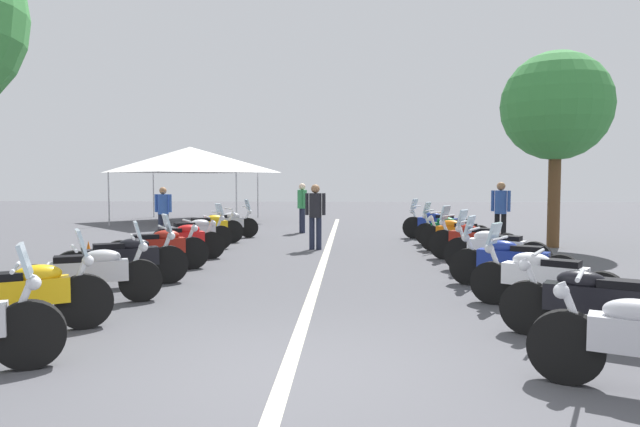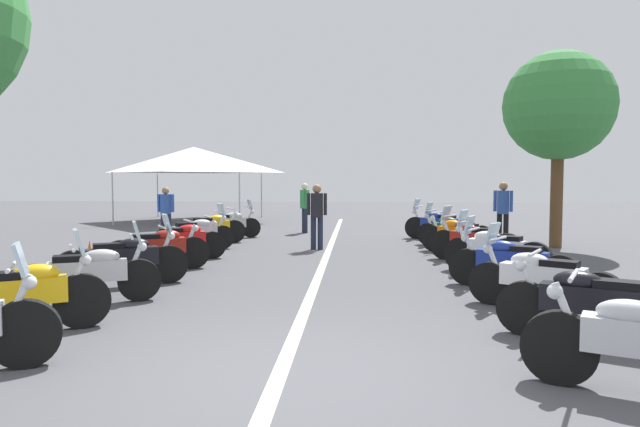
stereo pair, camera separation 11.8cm
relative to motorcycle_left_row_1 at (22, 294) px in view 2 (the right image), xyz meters
name	(u,v)px [view 2 (the right image)]	position (x,y,z in m)	size (l,w,h in m)	color
ground_plane	(278,377)	(-1.25, -3.21, -0.48)	(80.00, 80.00, 0.00)	#4C4C51
lane_centre_stripe	(322,266)	(5.38, -3.21, -0.47)	(27.80, 0.16, 0.01)	beige
motorcycle_left_row_1	(22,294)	(0.00, 0.00, 0.00)	(1.16, 1.81, 1.23)	black
motorcycle_left_row_2	(90,273)	(1.60, -0.05, -0.01)	(1.04, 1.92, 1.21)	black
motorcycle_left_row_3	(125,259)	(2.99, 0.02, 0.00)	(1.22, 1.98, 1.22)	black
motorcycle_left_row_4	(159,248)	(4.60, 0.00, -0.01)	(1.16, 1.84, 1.01)	black
motorcycle_left_row_5	(182,240)	(6.11, 0.00, -0.02)	(1.06, 1.86, 0.99)	black
motorcycle_left_row_6	(196,233)	(7.79, 0.17, -0.01)	(1.29, 1.80, 1.20)	black
motorcycle_left_row_7	(211,228)	(9.30, 0.17, -0.02)	(1.19, 1.80, 1.01)	black
motorcycle_left_row_8	(229,223)	(10.86, 0.01, -0.02)	(1.02, 1.91, 1.20)	black
motorcycle_right_row_1	(593,304)	(0.02, -6.54, -0.02)	(1.15, 1.95, 1.00)	black
motorcycle_right_row_2	(540,278)	(1.62, -6.47, -0.01)	(1.28, 1.82, 1.20)	black
motorcycle_right_row_3	(510,261)	(3.18, -6.47, -0.01)	(1.13, 1.95, 1.20)	black
motorcycle_right_row_4	(495,250)	(4.67, -6.58, 0.00)	(1.20, 1.85, 1.23)	black
motorcycle_right_row_5	(474,240)	(6.26, -6.50, 0.00)	(1.26, 1.82, 1.23)	black
motorcycle_right_row_6	(458,235)	(7.72, -6.41, -0.02)	(1.29, 1.71, 1.01)	black
motorcycle_right_row_7	(453,230)	(9.15, -6.53, -0.02)	(1.14, 1.92, 1.19)	black
motorcycle_right_row_8	(439,224)	(10.82, -6.39, 0.00)	(1.17, 2.03, 1.22)	black
traffic_cone_0	(90,257)	(4.51, 1.37, -0.18)	(0.36, 0.36, 0.61)	orange
bystander_0	(166,209)	(10.16, 1.76, 0.45)	(0.32, 0.53, 1.59)	#1E2338
bystander_1	(317,211)	(8.23, -2.89, 0.52)	(0.32, 0.53, 1.69)	#1E2338
bystander_2	(305,204)	(12.77, -2.16, 0.51)	(0.49, 0.32, 1.68)	#1E2338
bystander_3	(503,208)	(9.62, -7.97, 0.55)	(0.32, 0.48, 1.74)	black
roadside_tree_1	(559,107)	(9.10, -9.23, 3.26)	(2.87, 2.87, 5.20)	brown
event_tent	(194,160)	(17.71, 3.09, 2.17)	(5.58, 5.58, 3.20)	white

